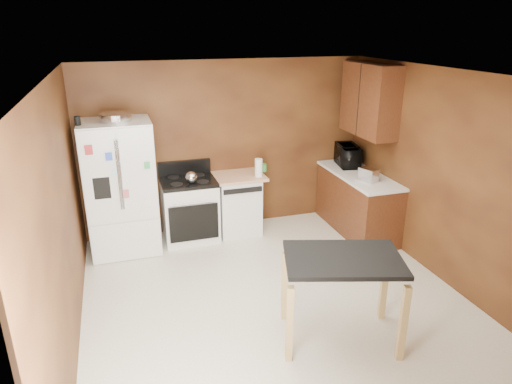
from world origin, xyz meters
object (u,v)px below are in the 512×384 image
roasting_pan (116,117)px  green_canister (263,168)px  refrigerator (121,188)px  gas_range (190,209)px  island (342,271)px  microwave (348,156)px  kettle (191,177)px  pen_cup (77,121)px  dishwasher (237,203)px  paper_towel (259,168)px  toaster (368,175)px

roasting_pan → green_canister: size_ratio=3.48×
roasting_pan → refrigerator: roasting_pan is taller
gas_range → island: size_ratio=0.87×
microwave → refrigerator: (-3.38, -0.02, -0.14)m
kettle → pen_cup: bearing=-178.5°
pen_cup → green_canister: (2.47, 0.29, -0.91)m
gas_range → dishwasher: gas_range is taller
refrigerator → island: refrigerator is taller
island → refrigerator: bearing=126.2°
paper_towel → gas_range: (-1.01, 0.11, -0.56)m
paper_towel → microwave: size_ratio=0.49×
roasting_pan → island: (1.90, -2.62, -1.09)m
green_canister → kettle: bearing=-167.4°
pen_cup → island: bearing=-46.7°
roasting_pan → paper_towel: bearing=-1.1°
paper_towel → roasting_pan: bearing=178.9°
roasting_pan → green_canister: 2.22m
paper_towel → pen_cup: bearing=-177.9°
pen_cup → kettle: pen_cup is taller
pen_cup → paper_towel: 2.48m
microwave → gas_range: (-2.47, 0.04, -0.58)m
refrigerator → dishwasher: bearing=3.0°
kettle → microwave: 2.45m
pen_cup → refrigerator: 1.05m
dishwasher → toaster: bearing=-26.4°
pen_cup → roasting_pan: bearing=15.4°
island → paper_towel: bearing=90.3°
green_canister → dishwasher: size_ratio=0.13×
gas_range → refrigerator: bearing=-176.2°
roasting_pan → kettle: roasting_pan is taller
kettle → paper_towel: size_ratio=0.65×
pen_cup → microwave: bearing=2.3°
kettle → refrigerator: size_ratio=0.09×
green_canister → microwave: 1.34m
roasting_pan → paper_towel: 2.06m
green_canister → microwave: bearing=-5.7°
green_canister → toaster: (1.24, -0.89, 0.04)m
paper_towel → island: (0.01, -2.58, -0.26)m
refrigerator → dishwasher: size_ratio=2.02×
microwave → island: size_ratio=0.42×
kettle → paper_towel: (0.99, 0.05, 0.03)m
roasting_pan → paper_towel: size_ratio=1.56×
green_canister → island: (-0.12, -2.78, -0.19)m
pen_cup → dishwasher: size_ratio=0.12×
kettle → refrigerator: 0.94m
roasting_pan → dishwasher: bearing=3.5°
dishwasher → island: (0.30, -2.72, 0.30)m
toaster → dishwasher: toaster is taller
toaster → refrigerator: (-3.29, 0.74, -0.09)m
refrigerator → green_canister: bearing=4.2°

